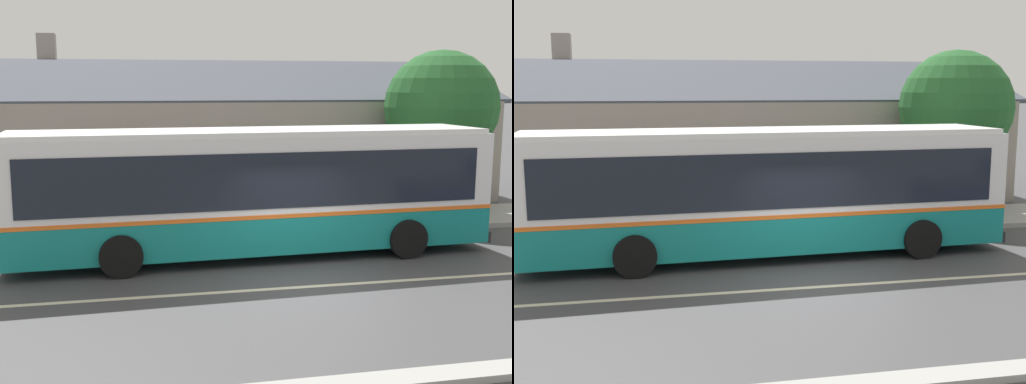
% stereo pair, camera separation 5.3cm
% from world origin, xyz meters
% --- Properties ---
extents(ground_plane, '(300.00, 300.00, 0.00)m').
position_xyz_m(ground_plane, '(0.00, 0.00, 0.00)').
color(ground_plane, '#424244').
extents(sidewalk_far, '(60.00, 3.00, 0.15)m').
position_xyz_m(sidewalk_far, '(0.00, 6.00, 0.07)').
color(sidewalk_far, '#9E9E99').
rests_on(sidewalk_far, ground).
extents(curb_near, '(60.00, 0.50, 0.12)m').
position_xyz_m(curb_near, '(0.00, -4.75, 0.06)').
color(curb_near, '#9E9E99').
rests_on(curb_near, ground).
extents(lane_divider_stripe, '(60.00, 0.16, 0.01)m').
position_xyz_m(lane_divider_stripe, '(0.00, 0.00, 0.00)').
color(lane_divider_stripe, beige).
rests_on(lane_divider_stripe, ground).
extents(community_building, '(22.18, 9.81, 6.40)m').
position_xyz_m(community_building, '(-0.84, 13.41, 2.01)').
color(community_building, gray).
rests_on(community_building, ground).
extents(transit_bus, '(12.39, 3.08, 3.25)m').
position_xyz_m(transit_bus, '(-0.70, 2.90, 1.75)').
color(transit_bus, '#147F7A').
rests_on(transit_bus, ground).
extents(bench_down_street, '(1.82, 0.51, 0.94)m').
position_xyz_m(bench_down_street, '(-3.38, 5.93, 0.58)').
color(bench_down_street, brown).
rests_on(bench_down_street, sidewalk_far).
extents(street_tree_primary, '(3.80, 3.80, 5.54)m').
position_xyz_m(street_tree_primary, '(6.63, 7.07, 3.62)').
color(street_tree_primary, '#4C3828').
rests_on(street_tree_primary, ground).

